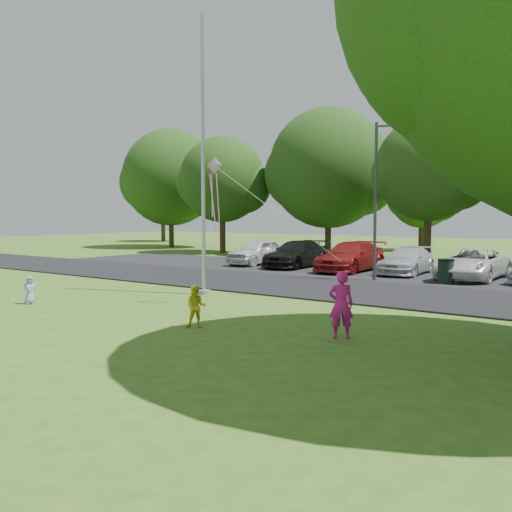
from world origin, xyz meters
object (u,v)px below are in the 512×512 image
Objects in this scene: flagpole at (203,179)px; child_yellow at (196,307)px; child_blue at (30,290)px; street_lamp at (382,186)px; trash_can at (446,272)px; woman at (341,305)px; kite at (217,182)px.

child_yellow is (3.89, -4.72, -3.62)m from flagpole.
child_yellow is at bearing -59.62° from child_blue.
street_lamp is 6.34× the size of trash_can.
trash_can is 0.98× the size of child_yellow.
woman reaches higher than child_yellow.
flagpole reaches higher than woman.
street_lamp is 12.23m from woman.
flagpole is 8.97m from woman.
woman is (3.91, -11.10, -3.31)m from street_lamp.
child_blue is (-9.32, -13.02, -0.09)m from trash_can.
child_blue is at bearing -26.15° from woman.
child_blue is at bearing -135.61° from street_lamp.
child_blue is (-6.99, -0.30, -0.09)m from child_yellow.
flagpole is 9.28× the size of trash_can.
flagpole reaches higher than kite.
trash_can is at bearing -117.42° from woman.
flagpole is at bearing -3.81° from child_blue.
street_lamp is at bearing -104.24° from woman.
street_lamp reaches higher than kite.
child_yellow is 4.89m from kite.
trash_can is 0.67× the size of woman.
street_lamp is 14.63m from child_blue.
flagpole is 1.46× the size of street_lamp.
flagpole reaches higher than child_yellow.
child_yellow is at bearing -100.39° from trash_can.
child_yellow is at bearing -50.50° from flagpole.
trash_can is (2.64, 0.53, -3.56)m from street_lamp.
trash_can is at bearing -7.70° from child_blue.
child_yellow is (0.31, -12.19, -3.56)m from street_lamp.
trash_can is 11.70m from woman.
kite reaches higher than child_yellow.
flagpole is 10.76m from trash_can.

